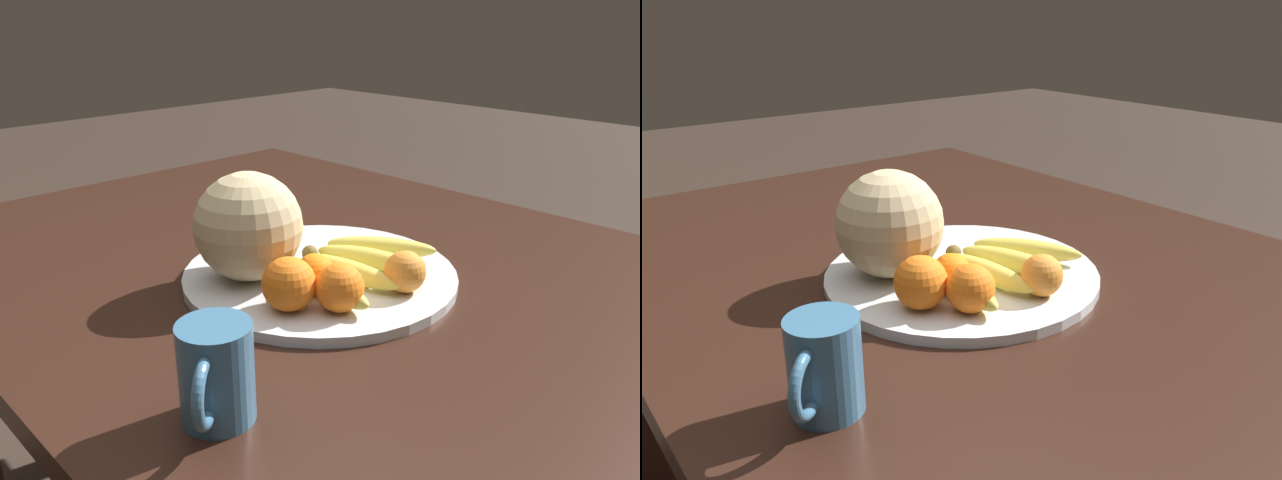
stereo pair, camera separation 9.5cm
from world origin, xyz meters
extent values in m
cube|color=black|center=(0.00, 0.00, 0.73)|extent=(1.64, 1.03, 0.04)
cube|color=black|center=(0.73, -0.43, 0.36)|extent=(0.07, 0.07, 0.71)
cylinder|color=silver|center=(0.05, 0.05, 0.76)|extent=(0.42, 0.42, 0.02)
torus|color=navy|center=(0.05, 0.05, 0.76)|extent=(0.42, 0.42, 0.01)
sphere|color=#C6B284|center=(0.10, 0.14, 0.85)|extent=(0.16, 0.16, 0.16)
sphere|color=brown|center=(0.08, 0.04, 0.79)|extent=(0.03, 0.03, 0.03)
ellipsoid|color=#DBC64C|center=(-0.02, 0.11, 0.79)|extent=(0.18, 0.06, 0.04)
ellipsoid|color=#DBC64C|center=(-0.02, 0.05, 0.79)|extent=(0.17, 0.05, 0.03)
ellipsoid|color=#DBC64C|center=(0.00, -0.01, 0.79)|extent=(0.17, 0.09, 0.03)
ellipsoid|color=#DBC64C|center=(0.02, -0.06, 0.79)|extent=(0.16, 0.13, 0.03)
sphere|color=orange|center=(-0.09, 0.01, 0.80)|extent=(0.06, 0.06, 0.06)
sphere|color=orange|center=(-0.02, 0.17, 0.80)|extent=(0.07, 0.07, 0.07)
sphere|color=orange|center=(-0.07, 0.12, 0.80)|extent=(0.07, 0.07, 0.07)
sphere|color=orange|center=(0.00, 0.11, 0.80)|extent=(0.06, 0.06, 0.06)
cylinder|color=#386689|center=(-0.13, 0.37, 0.81)|extent=(0.08, 0.08, 0.11)
torus|color=#386689|center=(-0.15, 0.40, 0.81)|extent=(0.06, 0.06, 0.07)
camera|label=1|loc=(-0.58, 0.67, 1.15)|focal=35.00mm
camera|label=2|loc=(-0.65, 0.60, 1.15)|focal=35.00mm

